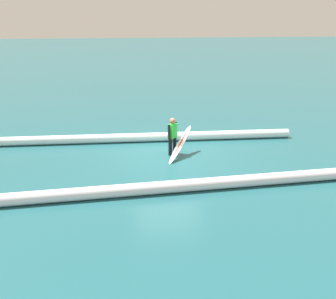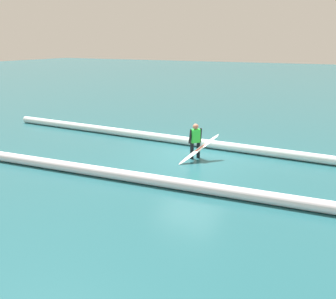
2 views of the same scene
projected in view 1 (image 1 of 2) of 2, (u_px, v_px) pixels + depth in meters
ground_plane at (168, 155)px, 14.40m from camera, size 140.79×140.79×0.00m
surfer at (173, 134)px, 14.23m from camera, size 0.37×0.52×1.38m
surfboard at (180, 144)px, 14.14m from camera, size 1.19×1.70×0.96m
wave_crest_foreground at (93, 139)px, 15.64m from camera, size 16.25×0.51×0.36m
wave_crest_midground at (145, 189)px, 11.20m from camera, size 21.61×2.01×0.36m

